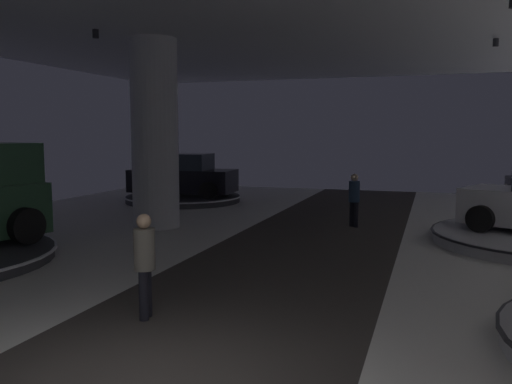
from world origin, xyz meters
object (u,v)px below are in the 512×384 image
column_left (155,134)px  visitor_walking_far (145,259)px  display_car_deep_left (184,177)px  visitor_walking_near (354,197)px  display_platform_deep_left (183,198)px

column_left → visitor_walking_far: 8.30m
display_car_deep_left → visitor_walking_near: 8.38m
column_left → display_platform_deep_left: column_left is taller
display_car_deep_left → visitor_walking_near: bearing=-27.2°
column_left → display_car_deep_left: size_ratio=1.27×
display_platform_deep_left → visitor_walking_near: 8.44m
column_left → visitor_walking_near: (5.59, 1.85, -1.84)m
column_left → display_car_deep_left: column_left is taller
column_left → visitor_walking_far: bearing=-62.4°
display_car_deep_left → visitor_walking_far: size_ratio=2.72×
column_left → visitor_walking_near: 6.17m
visitor_walking_near → display_car_deep_left: bearing=152.8°
display_platform_deep_left → visitor_walking_far: 14.06m
visitor_walking_near → visitor_walking_far: size_ratio=1.00×
display_platform_deep_left → display_car_deep_left: bearing=3.8°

